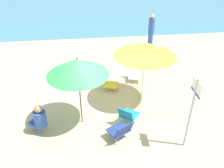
# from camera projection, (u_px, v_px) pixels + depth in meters

# --- Properties ---
(ground_plane) EXTENTS (40.00, 40.00, 0.00)m
(ground_plane) POSITION_uv_depth(u_px,v_px,m) (103.00, 113.00, 7.22)
(ground_plane) COLOR #CCB789
(sea_water) EXTENTS (40.00, 16.00, 0.01)m
(sea_water) POSITION_uv_depth(u_px,v_px,m) (87.00, 6.00, 19.77)
(sea_water) COLOR teal
(sea_water) RESTS_ON ground_plane
(umbrella_green) EXTENTS (1.66, 1.66, 2.12)m
(umbrella_green) POSITION_uv_depth(u_px,v_px,m) (78.00, 67.00, 5.93)
(umbrella_green) COLOR #4C4C51
(umbrella_green) RESTS_ON ground_plane
(umbrella_yellow) EXTENTS (1.92, 1.92, 2.12)m
(umbrella_yellow) POSITION_uv_depth(u_px,v_px,m) (145.00, 49.00, 6.91)
(umbrella_yellow) COLOR silver
(umbrella_yellow) RESTS_ON ground_plane
(beach_chair_a) EXTENTS (0.75, 0.74, 0.64)m
(beach_chair_a) POSITION_uv_depth(u_px,v_px,m) (121.00, 130.00, 6.07)
(beach_chair_a) COLOR navy
(beach_chair_a) RESTS_ON ground_plane
(beach_chair_b) EXTENTS (0.60, 0.63, 0.62)m
(beach_chair_b) POSITION_uv_depth(u_px,v_px,m) (135.00, 73.00, 8.86)
(beach_chair_b) COLOR white
(beach_chair_b) RESTS_ON ground_plane
(beach_chair_c) EXTENTS (0.71, 0.72, 0.60)m
(beach_chair_c) POSITION_uv_depth(u_px,v_px,m) (128.00, 115.00, 6.67)
(beach_chair_c) COLOR teal
(beach_chair_c) RESTS_ON ground_plane
(beach_chair_d) EXTENTS (0.73, 0.65, 0.62)m
(beach_chair_d) POSITION_uv_depth(u_px,v_px,m) (107.00, 82.00, 8.26)
(beach_chair_d) COLOR gold
(beach_chair_d) RESTS_ON ground_plane
(person_a) EXTENTS (0.56, 0.53, 0.94)m
(person_a) POSITION_uv_depth(u_px,v_px,m) (39.00, 119.00, 6.28)
(person_a) COLOR #2D519E
(person_a) RESTS_ON ground_plane
(person_b) EXTENTS (0.29, 0.29, 1.72)m
(person_b) POSITION_uv_depth(u_px,v_px,m) (151.00, 31.00, 11.35)
(person_b) COLOR #2D519E
(person_b) RESTS_ON ground_plane
(warning_sign) EXTENTS (0.06, 0.48, 2.02)m
(warning_sign) POSITION_uv_depth(u_px,v_px,m) (193.00, 105.00, 5.40)
(warning_sign) COLOR #ADADB2
(warning_sign) RESTS_ON ground_plane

